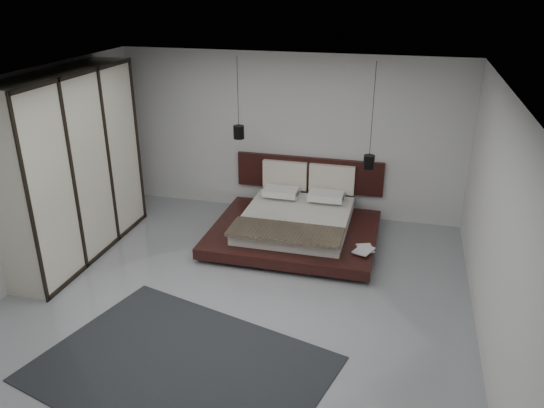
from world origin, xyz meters
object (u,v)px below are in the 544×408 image
(lattice_screen, at_px, (120,138))
(wardrobe, at_px, (72,167))
(bed, at_px, (296,222))
(pendant_right, at_px, (369,161))
(rug, at_px, (181,369))
(pendant_left, at_px, (239,132))

(lattice_screen, distance_m, wardrobe, 1.81)
(bed, xyz_separation_m, wardrobe, (-3.08, -1.26, 1.10))
(bed, relative_size, wardrobe, 0.92)
(bed, xyz_separation_m, pendant_right, (1.06, 0.39, 1.00))
(bed, relative_size, pendant_right, 1.57)
(wardrobe, height_order, rug, wardrobe)
(pendant_right, bearing_deg, wardrobe, -158.34)
(lattice_screen, relative_size, rug, 0.86)
(wardrobe, xyz_separation_m, rug, (2.54, -2.15, -1.37))
(wardrobe, bearing_deg, pendant_right, 21.66)
(wardrobe, distance_m, rug, 3.60)
(lattice_screen, relative_size, pendant_right, 1.59)
(pendant_left, xyz_separation_m, rug, (0.52, -3.79, -1.59))
(lattice_screen, bearing_deg, pendant_right, -1.92)
(lattice_screen, bearing_deg, bed, -9.10)
(lattice_screen, xyz_separation_m, bed, (3.33, -0.53, -1.02))
(bed, height_order, rug, bed)
(pendant_left, height_order, rug, pendant_left)
(wardrobe, bearing_deg, lattice_screen, 98.00)
(pendant_right, bearing_deg, lattice_screen, 178.08)
(pendant_left, bearing_deg, pendant_right, 0.00)
(bed, bearing_deg, wardrobe, -157.78)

